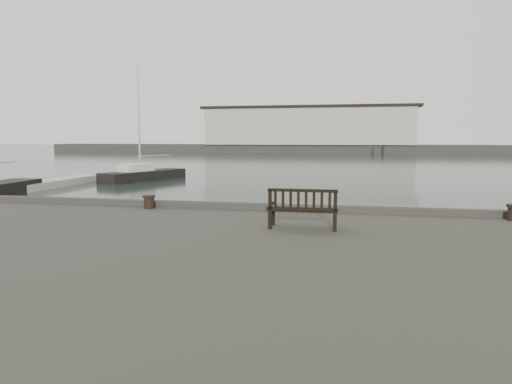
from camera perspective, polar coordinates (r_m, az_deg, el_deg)
ground at (r=12.90m, az=5.62°, el=-9.16°), size 400.00×400.00×0.00m
breakwater at (r=104.51m, az=8.40°, el=7.15°), size 140.00×9.50×12.20m
bench at (r=10.05m, az=5.88°, el=-3.01°), size 1.50×0.52×0.86m
bollard_left at (r=13.18m, az=-13.23°, el=-1.21°), size 0.45×0.45×0.37m
yacht_d at (r=39.32m, az=-13.81°, el=1.78°), size 4.88×8.20×10.26m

